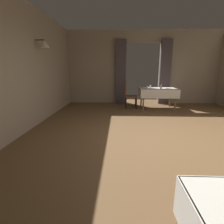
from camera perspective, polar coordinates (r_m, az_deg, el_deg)
ground at (r=3.89m, az=16.88°, el=-8.55°), size 10.08×10.08×0.00m
wall_left at (r=4.13m, az=-31.03°, el=12.79°), size 0.49×8.40×3.00m
wall_back at (r=7.72m, az=9.94°, el=14.15°), size 6.40×0.27×3.00m
dining_table_mid at (r=6.73m, az=14.69°, el=6.55°), size 1.36×0.89×0.75m
chair_mid_left at (r=6.66m, az=5.52°, el=5.72°), size 0.44×0.44×0.93m
flower_vase_mid at (r=6.56m, az=15.67°, el=8.20°), size 0.07×0.07×0.20m
plate_mid_b at (r=6.75m, az=17.67°, el=7.31°), size 0.21×0.21×0.01m
glass_mid_c at (r=6.58m, az=11.33°, el=7.91°), size 0.08×0.08×0.10m
glass_mid_d at (r=6.95m, az=12.34°, el=8.15°), size 0.07×0.07×0.09m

